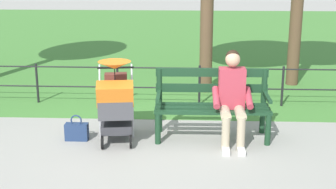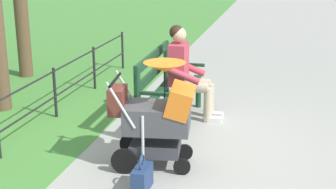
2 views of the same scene
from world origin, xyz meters
name	(u,v)px [view 1 (image 1 of 2)]	position (x,y,z in m)	size (l,w,h in m)	color
ground_plane	(151,138)	(0.00, 0.00, 0.00)	(60.00, 60.00, 0.00)	#9E9B93
grass_lawn	(174,38)	(0.00, -8.80, 0.00)	(40.00, 16.00, 0.01)	#478438
park_bench	(212,101)	(-0.86, -0.12, 0.53)	(1.61, 0.63, 0.96)	#193D23
person_on_bench	(232,95)	(-1.12, 0.11, 0.68)	(0.54, 0.74, 1.28)	tan
stroller	(116,100)	(0.46, 0.14, 0.59)	(0.61, 0.94, 1.15)	black
handbag	(77,131)	(1.03, 0.13, 0.13)	(0.32, 0.14, 0.37)	navy
park_fence	(158,81)	(0.00, -1.63, 0.42)	(7.12, 0.04, 0.70)	black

